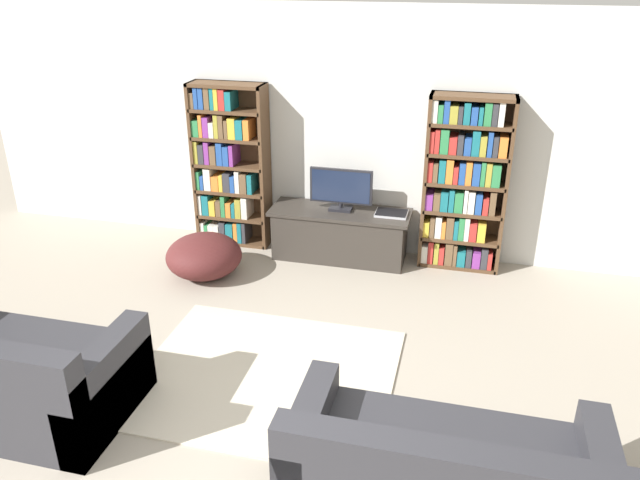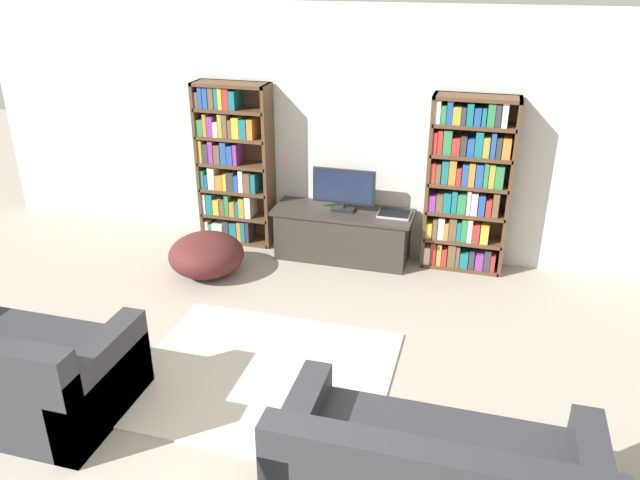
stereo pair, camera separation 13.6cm
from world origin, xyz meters
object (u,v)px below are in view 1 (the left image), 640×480
bookshelf_left (228,166)px  television (341,189)px  laptop (391,213)px  beanbag_ottoman (204,256)px  couch_right_sofa (444,478)px  bookshelf_right (464,184)px  couch_left_sectional (16,378)px  tv_stand (340,234)px

bookshelf_left → television: (1.30, -0.12, -0.11)m
laptop → television: bearing=-179.9°
television → laptop: 0.59m
bookshelf_left → beanbag_ottoman: 1.12m
bookshelf_left → television: bearing=-5.2°
couch_right_sofa → beanbag_ottoman: couch_right_sofa is taller
couch_right_sofa → beanbag_ottoman: (-2.58, 2.47, -0.05)m
bookshelf_right → couch_right_sofa: bearing=-88.6°
television → couch_left_sectional: television is taller
bookshelf_right → beanbag_ottoman: size_ratio=2.34×
bookshelf_right → television: bearing=-174.7°
bookshelf_right → tv_stand: 1.40m
bookshelf_left → couch_right_sofa: 4.31m
bookshelf_left → tv_stand: (1.30, -0.14, -0.62)m
beanbag_ottoman → couch_left_sectional: bearing=-100.2°
tv_stand → bookshelf_right: bearing=6.3°
bookshelf_left → laptop: size_ratio=5.44×
bookshelf_right → laptop: bearing=-170.8°
couch_left_sectional → couch_right_sofa: 3.00m
laptop → couch_left_sectional: 3.79m
bookshelf_right → television: size_ratio=2.72×
tv_stand → television: (0.00, 0.02, 0.51)m
tv_stand → couch_right_sofa: bearing=-67.6°
tv_stand → couch_right_sofa: size_ratio=0.81×
bookshelf_right → laptop: (-0.70, -0.11, -0.34)m
television → couch_right_sofa: size_ratio=0.36×
bookshelf_right → couch_left_sectional: 4.35m
television → laptop: (0.54, 0.00, -0.23)m
laptop → couch_right_sofa: bearing=-76.4°
couch_left_sectional → couch_right_sofa: couch_left_sectional is taller
tv_stand → couch_left_sectional: bearing=-118.7°
laptop → couch_left_sectional: couch_left_sectional is taller
bookshelf_right → beanbag_ottoman: (-2.50, -0.88, -0.69)m
laptop → couch_right_sofa: couch_right_sofa is taller
tv_stand → beanbag_ottoman: (-1.26, -0.74, -0.06)m
tv_stand → laptop: 0.61m
laptop → beanbag_ottoman: size_ratio=0.43×
bookshelf_right → tv_stand: bookshelf_right is taller
bookshelf_left → tv_stand: bearing=-6.1°
tv_stand → beanbag_ottoman: tv_stand is taller
tv_stand → television: bearing=90.0°
bookshelf_left → bookshelf_right: size_ratio=1.00×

